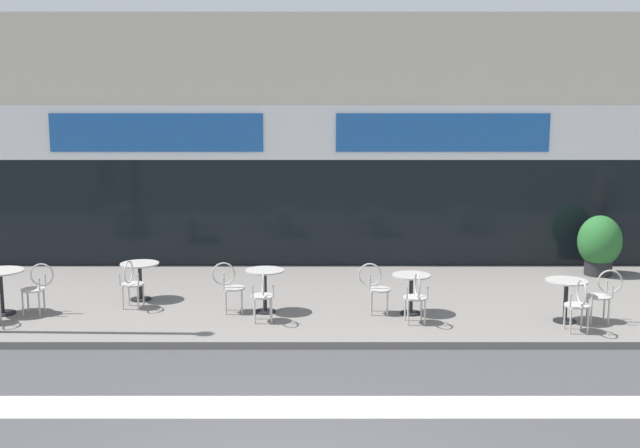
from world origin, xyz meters
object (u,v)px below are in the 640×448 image
at_px(cafe_chair_2_near, 260,293).
at_px(cafe_chair_2_side, 226,284).
at_px(cafe_chair_1_near, 128,281).
at_px(cafe_chair_4_near, 576,301).
at_px(bistro_table_4, 563,292).
at_px(cafe_chair_4_side, 600,292).
at_px(planter_pot, 596,244).
at_px(cafe_chair_0_side, 34,285).
at_px(cafe_chair_3_side, 373,285).
at_px(cafe_chair_3_near, 413,294).
at_px(bistro_table_1, 137,274).
at_px(bistro_table_3, 408,286).
at_px(bistro_table_2, 262,282).

xyz_separation_m(cafe_chair_2_near, cafe_chair_2_side, (-0.63, 0.62, 0.00)).
distance_m(cafe_chair_1_near, cafe_chair_4_near, 7.64).
height_order(bistro_table_4, cafe_chair_2_side, cafe_chair_2_side).
height_order(cafe_chair_4_side, planter_pot, planter_pot).
distance_m(cafe_chair_0_side, cafe_chair_2_side, 3.34).
height_order(cafe_chair_1_near, cafe_chair_3_side, same).
xyz_separation_m(cafe_chair_3_side, cafe_chair_4_near, (3.17, -1.11, 0.00)).
relative_size(cafe_chair_1_near, cafe_chair_3_near, 1.00).
height_order(cafe_chair_3_side, cafe_chair_4_side, same).
height_order(bistro_table_4, cafe_chair_2_near, cafe_chair_2_near).
xyz_separation_m(bistro_table_1, cafe_chair_0_side, (-1.57, -0.94, 0.01)).
height_order(cafe_chair_2_side, cafe_chair_3_near, same).
distance_m(bistro_table_3, cafe_chair_0_side, 6.52).
relative_size(bistro_table_4, cafe_chair_2_near, 0.80).
height_order(bistro_table_1, bistro_table_4, bistro_table_4).
height_order(cafe_chair_2_near, cafe_chair_3_side, same).
bearing_deg(cafe_chair_1_near, cafe_chair_3_near, -93.53).
xyz_separation_m(bistro_table_1, cafe_chair_4_near, (7.50, -2.04, 0.01)).
bearing_deg(cafe_chair_3_side, cafe_chair_0_side, -174.26).
distance_m(cafe_chair_2_near, cafe_chair_2_side, 0.88).
bearing_deg(cafe_chair_4_near, cafe_chair_2_near, 82.69).
bearing_deg(cafe_chair_2_side, planter_pot, 14.16).
xyz_separation_m(bistro_table_2, cafe_chair_0_side, (-3.96, -0.11, -0.03)).
bearing_deg(cafe_chair_4_near, cafe_chair_3_side, 69.85).
bearing_deg(cafe_chair_4_side, cafe_chair_3_near, 8.61).
height_order(bistro_table_1, cafe_chair_3_near, cafe_chair_3_near).
relative_size(bistro_table_3, cafe_chair_3_near, 0.78).
relative_size(cafe_chair_4_near, planter_pot, 0.70).
distance_m(cafe_chair_4_side, planter_pot, 3.68).
height_order(cafe_chair_2_near, planter_pot, planter_pot).
height_order(bistro_table_1, cafe_chair_4_side, cafe_chair_4_side).
distance_m(cafe_chair_3_near, planter_pot, 5.67).
height_order(bistro_table_4, cafe_chair_3_near, cafe_chair_3_near).
bearing_deg(cafe_chair_0_side, cafe_chair_1_near, -172.33).
relative_size(cafe_chair_0_side, planter_pot, 0.70).
height_order(cafe_chair_4_near, planter_pot, planter_pot).
xyz_separation_m(bistro_table_1, cafe_chair_3_near, (4.96, -1.56, 0.01)).
bearing_deg(cafe_chair_3_side, cafe_chair_2_near, -158.96).
bearing_deg(bistro_table_2, cafe_chair_1_near, 175.08).
bearing_deg(cafe_chair_3_near, cafe_chair_4_near, -104.65).
height_order(cafe_chair_0_side, cafe_chair_3_side, same).
distance_m(bistro_table_1, bistro_table_2, 2.53).
distance_m(cafe_chair_4_near, planter_pot, 4.49).
bearing_deg(bistro_table_4, bistro_table_3, 169.29).
xyz_separation_m(bistro_table_1, bistro_table_4, (7.50, -1.41, 0.01)).
relative_size(cafe_chair_2_side, cafe_chair_3_side, 1.00).
bearing_deg(bistro_table_2, cafe_chair_2_near, -89.10).
bearing_deg(cafe_chair_1_near, bistro_table_3, -86.44).
xyz_separation_m(cafe_chair_2_near, cafe_chair_3_near, (2.55, -0.10, 0.00)).
distance_m(bistro_table_3, cafe_chair_3_near, 0.63).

